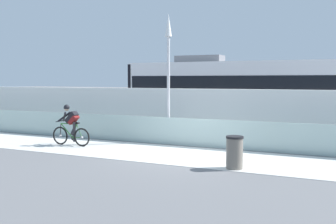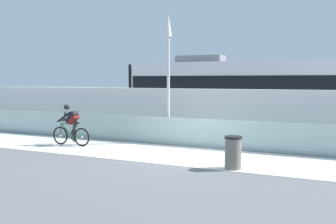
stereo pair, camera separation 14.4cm
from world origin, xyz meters
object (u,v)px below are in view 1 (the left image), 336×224
at_px(tram, 237,93).
at_px(cyclist_on_bike, 71,126).
at_px(trash_bin, 235,152).
at_px(lamp_post_antenna, 168,62).

relative_size(tram, cyclist_on_bike, 6.25).
xyz_separation_m(tram, trash_bin, (2.00, -8.10, -1.41)).
distance_m(tram, cyclist_on_bike, 8.47).
bearing_deg(tram, cyclist_on_bike, -125.31).
bearing_deg(cyclist_on_bike, tram, 54.69).
relative_size(tram, trash_bin, 11.52).
bearing_deg(lamp_post_antenna, tram, 70.91).
height_order(tram, trash_bin, tram).
bearing_deg(lamp_post_antenna, cyclist_on_bike, -146.31).
relative_size(lamp_post_antenna, trash_bin, 5.42).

